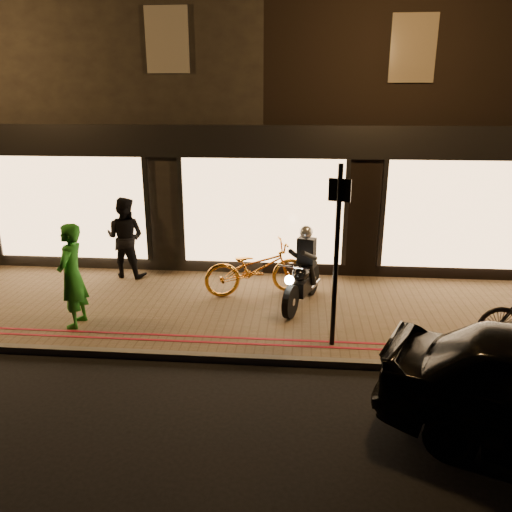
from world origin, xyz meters
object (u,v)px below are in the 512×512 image
Objects in this scene: motorcycle at (303,275)px; bicycle_gold at (256,268)px; person_green at (72,276)px; sign_post at (337,248)px.

motorcycle reaches higher than bicycle_gold.
person_green reaches higher than motorcycle.
sign_post is (0.50, -1.65, 1.06)m from motorcycle.
motorcycle is 0.63× the size of sign_post.
sign_post is at bearing -163.08° from bicycle_gold.
motorcycle is at bearing -133.86° from bicycle_gold.
sign_post is at bearing 86.01° from person_green.
person_green is at bearing -143.43° from motorcycle.
person_green reaches higher than bicycle_gold.
bicycle_gold is (-1.47, 2.13, -1.11)m from sign_post.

